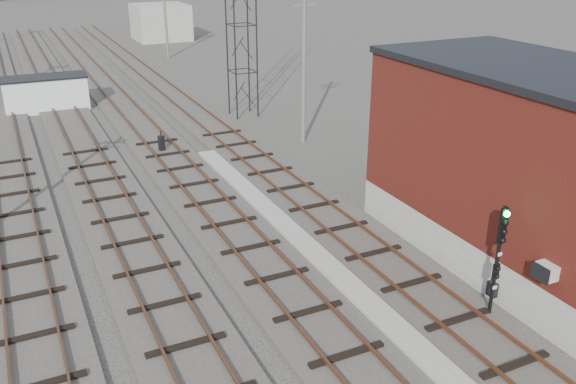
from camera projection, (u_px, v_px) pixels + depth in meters
ground at (99, 60)px, 60.13m from camera, size 320.00×320.00×0.00m
track_right at (184, 105)px, 43.60m from camera, size 3.20×90.00×0.39m
track_mid_right at (128, 111)px, 42.02m from camera, size 3.20×90.00×0.39m
track_mid_left at (67, 118)px, 40.43m from camera, size 3.20×90.00×0.39m
track_left at (2, 125)px, 38.85m from camera, size 3.20×90.00×0.39m
platform_curb at (329, 269)px, 21.99m from camera, size 0.90×28.00×0.26m
brick_building at (531, 167)px, 21.75m from camera, size 6.54×12.20×7.22m
lattice_tower at (240, 0)px, 38.60m from camera, size 1.60×1.60×15.00m
utility_pole_right_a at (304, 61)px, 34.22m from camera, size 1.80×0.24×9.00m
utility_pole_right_b at (165, 8)px, 59.19m from camera, size 1.80×0.24×9.00m
shed_right at (161, 22)px, 71.25m from camera, size 6.00×6.00×4.00m
signal_mast at (498, 256)px, 18.52m from camera, size 0.40×0.41×3.89m
switch_stand at (162, 144)px, 33.90m from camera, size 0.37×0.37×1.24m
site_trailer at (46, 93)px, 42.25m from camera, size 5.71×2.62×2.37m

